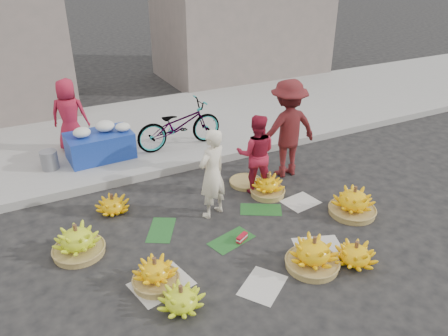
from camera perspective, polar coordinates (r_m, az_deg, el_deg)
name	(u,v)px	position (r m, az deg, el deg)	size (l,w,h in m)	color
ground	(231,231)	(6.48, 0.92, -8.25)	(80.00, 80.00, 0.00)	black
curb	(175,167)	(8.17, -6.39, 0.14)	(40.00, 0.25, 0.15)	#989590
sidewalk	(141,130)	(10.00, -10.85, 4.86)	(40.00, 4.00, 0.12)	#989590
newspaper_scatter	(260,262)	(5.93, 4.67, -12.15)	(3.20, 1.80, 0.00)	silver
banana_leaves	(219,226)	(6.58, -0.68, -7.56)	(2.00, 1.00, 0.00)	#1A4F1F
banana_bunch_0	(155,273)	(5.54, -8.94, -13.45)	(0.64, 0.64, 0.40)	olive
banana_bunch_1	(181,299)	(5.22, -5.61, -16.63)	(0.69, 0.69, 0.34)	#A3C91C
banana_bunch_2	(313,254)	(5.83, 11.56, -10.94)	(0.71, 0.71, 0.47)	olive
banana_bunch_3	(355,254)	(6.05, 16.77, -10.70)	(0.68, 0.68, 0.35)	yellow
banana_bunch_4	(353,202)	(7.05, 16.54, -4.26)	(0.71, 0.71, 0.48)	olive
banana_bunch_5	(268,186)	(7.32, 5.74, -2.35)	(0.56, 0.56, 0.40)	olive
banana_bunch_6	(77,241)	(6.26, -18.60, -9.05)	(0.73, 0.73, 0.47)	olive
banana_bunch_7	(113,205)	(7.05, -14.35, -4.64)	(0.62, 0.62, 0.33)	yellow
basket_spare	(246,182)	(7.69, 2.86, -1.89)	(0.55, 0.55, 0.06)	olive
incense_stack	(242,238)	(6.27, 2.36, -9.07)	(0.21, 0.07, 0.08)	#AB1223
vendor_cream	(212,174)	(6.51, -1.56, -0.77)	(0.52, 0.34, 1.42)	white
vendor_red	(256,154)	(7.22, 4.21, 1.85)	(0.66, 0.51, 1.36)	#BB1C34
man_striped	(287,129)	(7.76, 8.28, 5.08)	(1.14, 0.66, 1.76)	maroon
flower_table	(100,144)	(8.60, -15.88, 3.07)	(1.22, 0.79, 0.69)	navy
grey_bucket	(49,160)	(8.49, -21.85, 0.97)	(0.31, 0.31, 0.35)	slate
flower_vendor	(69,115)	(8.99, -19.55, 6.53)	(0.70, 0.45, 1.43)	#BB1C34
bicycle	(179,125)	(8.73, -5.87, 5.63)	(1.76, 0.61, 0.93)	gray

